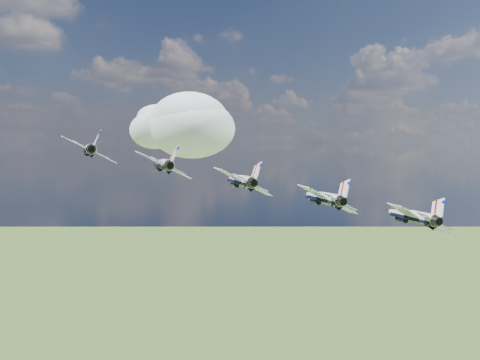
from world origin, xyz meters
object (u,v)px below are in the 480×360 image
jet_2 (240,180)px  jet_4 (410,215)px  jet_3 (322,197)px  jet_1 (163,164)px  jet_0 (90,149)px

jet_2 → jet_4: 26.47m
jet_4 → jet_3: bearing=149.7°
jet_1 → jet_3: 26.47m
jet_0 → jet_3: jet_0 is taller
jet_1 → jet_0: bearing=149.7°
jet_1 → jet_4: bearing=-30.3°
jet_3 → jet_4: bearing=-30.3°
jet_0 → jet_3: (28.08, -27.08, -7.37)m
jet_1 → jet_3: (18.72, -18.05, -4.91)m
jet_2 → jet_3: 13.23m
jet_1 → jet_3: bearing=-30.3°
jet_2 → jet_0: bearing=149.7°
jet_0 → jet_4: jet_0 is taller
jet_0 → jet_1: size_ratio=1.00×
jet_0 → jet_1: (9.36, -9.03, -2.46)m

